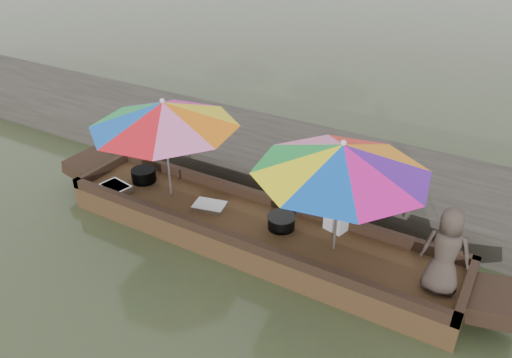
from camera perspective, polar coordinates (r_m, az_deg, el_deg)
The scene contains 11 objects.
water at distance 7.18m, azimuth -0.41°, elevation -7.30°, with size 80.00×80.00×0.00m, color #3B4B28.
dock at distance 8.72m, azimuth 7.05°, elevation 1.54°, with size 22.00×2.20×0.50m, color #2D2B26.
boat_hull at distance 7.08m, azimuth -0.41°, elevation -6.17°, with size 5.78×1.20×0.35m, color #3E2814.
cooking_pot at distance 8.13m, azimuth -12.72°, elevation 0.42°, with size 0.38×0.38×0.20m, color black.
tray_crayfish at distance 8.00m, azimuth -15.75°, elevation -0.97°, with size 0.46×0.32×0.09m, color silver.
tray_scallop at distance 7.31m, azimuth -5.33°, elevation -3.08°, with size 0.46×0.32×0.06m, color silver.
charcoal_grill at distance 6.84m, azimuth 2.91°, elevation -4.97°, with size 0.37×0.37×0.17m, color black.
supply_bag at distance 6.87m, azimuth 9.17°, elevation -4.76°, with size 0.28×0.22×0.26m, color silver.
vendor at distance 5.93m, azimuth 20.89°, elevation -7.72°, with size 0.54×0.35×1.10m, color #3F342E.
umbrella_bow at distance 7.34m, azimuth -10.14°, elevation 3.34°, with size 2.14×2.14×1.55m, color orange, non-canonical shape.
umbrella_stern at distance 6.12m, azimuth 9.38°, elevation -2.23°, with size 2.15×2.15×1.55m, color #5414A5, non-canonical shape.
Camera 1 is at (2.98, -4.93, 4.30)m, focal length 35.00 mm.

